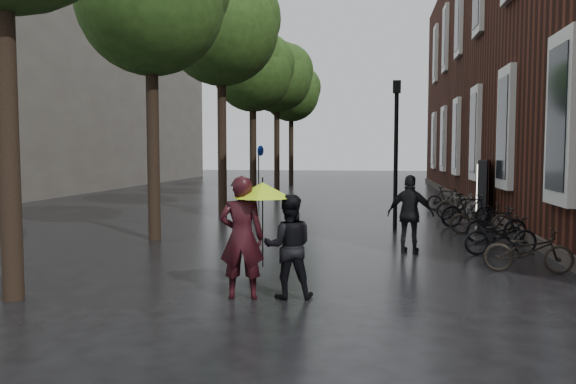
% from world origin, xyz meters
% --- Properties ---
extents(ground, '(120.00, 120.00, 0.00)m').
position_xyz_m(ground, '(0.00, 0.00, 0.00)').
color(ground, black).
extents(bg_building, '(16.00, 30.00, 14.00)m').
position_xyz_m(bg_building, '(-22.00, 28.00, 7.00)').
color(bg_building, '#47423D').
rests_on(bg_building, ground).
extents(street_trees, '(4.33, 34.03, 8.91)m').
position_xyz_m(street_trees, '(-3.99, 15.91, 6.34)').
color(street_trees, black).
rests_on(street_trees, ground).
extents(person_burgundy, '(0.76, 0.55, 1.95)m').
position_xyz_m(person_burgundy, '(-0.47, 1.62, 0.97)').
color(person_burgundy, black).
rests_on(person_burgundy, ground).
extents(person_black, '(0.90, 0.76, 1.65)m').
position_xyz_m(person_black, '(0.26, 1.77, 0.82)').
color(person_black, black).
rests_on(person_black, ground).
extents(lime_umbrella, '(0.97, 0.97, 1.43)m').
position_xyz_m(lime_umbrella, '(-0.16, 1.78, 1.71)').
color(lime_umbrella, black).
rests_on(lime_umbrella, ground).
extents(pedestrian_walking, '(1.12, 0.68, 1.79)m').
position_xyz_m(pedestrian_walking, '(2.41, 6.02, 0.90)').
color(pedestrian_walking, black).
rests_on(pedestrian_walking, ground).
extents(parked_bicycles, '(2.10, 12.03, 1.05)m').
position_xyz_m(parked_bicycles, '(4.54, 9.90, 0.46)').
color(parked_bicycles, black).
rests_on(parked_bicycles, ground).
extents(ad_lightbox, '(0.31, 1.34, 2.03)m').
position_xyz_m(ad_lightbox, '(5.19, 12.55, 1.02)').
color(ad_lightbox, black).
rests_on(ad_lightbox, ground).
extents(lamp_post, '(0.22, 0.22, 4.37)m').
position_xyz_m(lamp_post, '(2.22, 9.83, 2.65)').
color(lamp_post, black).
rests_on(lamp_post, ground).
extents(cycle_sign, '(0.14, 0.47, 2.58)m').
position_xyz_m(cycle_sign, '(-3.55, 18.04, 1.70)').
color(cycle_sign, '#262628').
rests_on(cycle_sign, ground).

